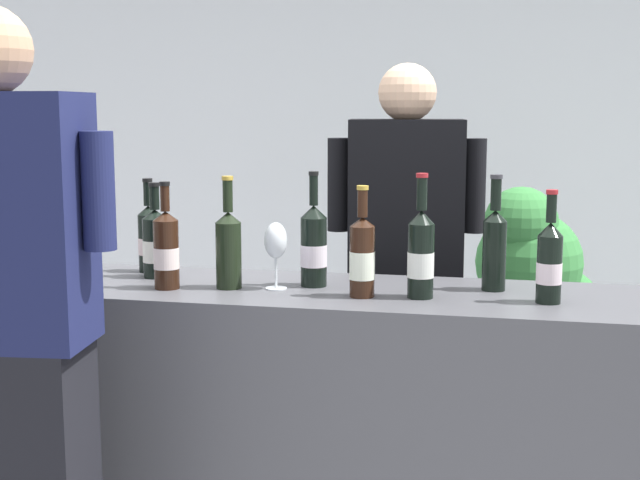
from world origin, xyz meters
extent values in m
cube|color=silver|center=(0.00, 2.60, 1.40)|extent=(8.00, 0.10, 2.80)
cube|color=#4C4C51|center=(0.00, 0.00, 0.49)|extent=(2.07, 0.54, 0.99)
cylinder|color=black|center=(-0.48, 0.07, 1.08)|extent=(0.08, 0.08, 0.19)
cone|color=black|center=(-0.48, 0.07, 1.19)|extent=(0.08, 0.08, 0.03)
cylinder|color=black|center=(-0.48, 0.07, 1.25)|extent=(0.03, 0.03, 0.07)
cylinder|color=black|center=(-0.48, 0.07, 1.29)|extent=(0.04, 0.04, 0.01)
cylinder|color=white|center=(-0.48, 0.07, 1.07)|extent=(0.08, 0.08, 0.07)
cylinder|color=black|center=(0.22, -0.09, 1.09)|extent=(0.07, 0.07, 0.21)
cone|color=black|center=(0.22, -0.09, 1.21)|extent=(0.07, 0.07, 0.03)
cylinder|color=black|center=(0.22, -0.09, 1.26)|extent=(0.03, 0.03, 0.08)
cylinder|color=#B79333|center=(0.22, -0.09, 1.31)|extent=(0.03, 0.03, 0.01)
cylinder|color=silver|center=(0.22, -0.09, 1.08)|extent=(0.07, 0.07, 0.08)
cylinder|color=black|center=(0.39, -0.06, 1.09)|extent=(0.08, 0.08, 0.22)
cone|color=black|center=(0.39, -0.06, 1.22)|extent=(0.08, 0.08, 0.04)
cylinder|color=black|center=(0.39, -0.06, 1.29)|extent=(0.03, 0.03, 0.09)
cylinder|color=maroon|center=(0.39, -0.06, 1.34)|extent=(0.03, 0.03, 0.01)
cylinder|color=silver|center=(0.39, -0.06, 1.08)|extent=(0.08, 0.08, 0.07)
cylinder|color=black|center=(0.59, 0.09, 1.09)|extent=(0.07, 0.07, 0.21)
cone|color=black|center=(0.59, 0.09, 1.21)|extent=(0.07, 0.07, 0.03)
cylinder|color=black|center=(0.59, 0.09, 1.28)|extent=(0.03, 0.03, 0.09)
cylinder|color=#333338|center=(0.59, 0.09, 1.33)|extent=(0.04, 0.04, 0.01)
cylinder|color=black|center=(0.05, 0.04, 1.09)|extent=(0.08, 0.08, 0.21)
cone|color=black|center=(0.05, 0.04, 1.22)|extent=(0.08, 0.08, 0.04)
cylinder|color=black|center=(0.05, 0.04, 1.28)|extent=(0.03, 0.03, 0.09)
cylinder|color=black|center=(0.05, 0.04, 1.33)|extent=(0.03, 0.03, 0.01)
cylinder|color=silver|center=(0.05, 0.04, 1.08)|extent=(0.08, 0.08, 0.07)
cylinder|color=black|center=(-0.20, -0.05, 1.09)|extent=(0.08, 0.08, 0.20)
cone|color=black|center=(-0.20, -0.05, 1.20)|extent=(0.08, 0.08, 0.03)
cylinder|color=black|center=(-0.20, -0.05, 1.27)|extent=(0.03, 0.03, 0.10)
cylinder|color=#B79333|center=(-0.20, -0.05, 1.32)|extent=(0.03, 0.03, 0.01)
cylinder|color=black|center=(0.75, -0.05, 1.08)|extent=(0.07, 0.07, 0.19)
cone|color=black|center=(0.75, -0.05, 1.20)|extent=(0.07, 0.07, 0.04)
cylinder|color=black|center=(0.75, -0.05, 1.26)|extent=(0.03, 0.03, 0.08)
cylinder|color=maroon|center=(0.75, -0.05, 1.30)|extent=(0.03, 0.03, 0.01)
cylinder|color=silver|center=(0.75, -0.05, 1.07)|extent=(0.07, 0.07, 0.06)
cylinder|color=black|center=(-0.54, 0.15, 1.08)|extent=(0.07, 0.07, 0.19)
cone|color=black|center=(-0.54, 0.15, 1.19)|extent=(0.07, 0.07, 0.03)
cylinder|color=black|center=(-0.54, 0.15, 1.25)|extent=(0.03, 0.03, 0.08)
cylinder|color=black|center=(-0.54, 0.15, 1.29)|extent=(0.03, 0.03, 0.01)
cylinder|color=silver|center=(-0.54, 0.15, 1.07)|extent=(0.07, 0.07, 0.06)
cylinder|color=black|center=(-0.38, -0.09, 1.09)|extent=(0.08, 0.08, 0.21)
cone|color=black|center=(-0.38, -0.09, 1.21)|extent=(0.08, 0.08, 0.03)
cylinder|color=black|center=(-0.38, -0.09, 1.26)|extent=(0.03, 0.03, 0.08)
cylinder|color=black|center=(-0.38, -0.09, 1.31)|extent=(0.03, 0.03, 0.01)
cylinder|color=silver|center=(-0.38, -0.09, 1.08)|extent=(0.08, 0.08, 0.06)
cylinder|color=silver|center=(-0.05, -0.03, 0.99)|extent=(0.07, 0.07, 0.00)
cylinder|color=silver|center=(-0.05, -0.03, 1.04)|extent=(0.01, 0.01, 0.10)
ellipsoid|color=silver|center=(-0.05, -0.03, 1.14)|extent=(0.07, 0.07, 0.11)
ellipsoid|color=maroon|center=(-0.05, -0.03, 1.12)|extent=(0.06, 0.06, 0.04)
cylinder|color=silver|center=(-0.81, -0.08, 1.10)|extent=(0.22, 0.22, 0.23)
torus|color=silver|center=(-0.81, -0.08, 1.22)|extent=(0.23, 0.23, 0.01)
cube|color=black|center=(0.27, 0.58, 0.44)|extent=(0.39, 0.28, 0.87)
cube|color=black|center=(0.27, 0.58, 1.18)|extent=(0.43, 0.29, 0.62)
sphere|color=#D8AD8C|center=(0.27, 0.58, 1.58)|extent=(0.21, 0.21, 0.21)
cylinder|color=black|center=(0.51, 0.61, 1.26)|extent=(0.08, 0.08, 0.34)
cylinder|color=black|center=(0.02, 0.55, 1.26)|extent=(0.08, 0.08, 0.34)
cylinder|color=#191E47|center=(-0.34, -0.62, 1.33)|extent=(0.08, 0.08, 0.29)
cylinder|color=brown|center=(0.75, 1.20, 0.15)|extent=(0.29, 0.29, 0.30)
sphere|color=#387F3D|center=(0.77, 1.19, 0.90)|extent=(0.29, 0.29, 0.29)
sphere|color=#387F3D|center=(0.72, 1.16, 0.89)|extent=(0.44, 0.44, 0.44)
sphere|color=#387F3D|center=(0.68, 1.12, 1.06)|extent=(0.31, 0.31, 0.31)
sphere|color=#387F3D|center=(0.76, 1.21, 0.69)|extent=(0.29, 0.29, 0.29)
sphere|color=#387F3D|center=(0.81, 1.21, 0.64)|extent=(0.48, 0.48, 0.48)
cylinder|color=#4C3823|center=(0.75, 1.20, 0.60)|extent=(0.05, 0.05, 0.60)
camera|label=1|loc=(0.64, -2.58, 1.53)|focal=49.65mm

